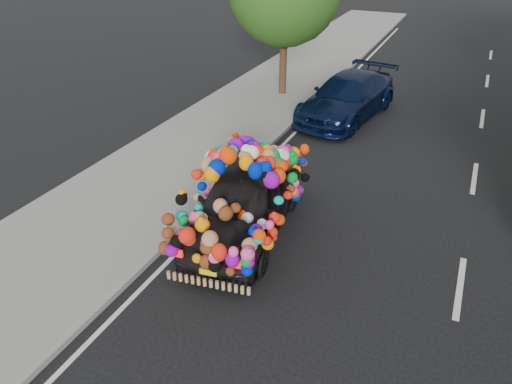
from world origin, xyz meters
TOP-DOWN VIEW (x-y plane):
  - ground at (0.00, 0.00)m, footprint 100.00×100.00m
  - sidewalk at (-4.30, 0.00)m, footprint 4.00×60.00m
  - kerb at (-2.35, 0.00)m, footprint 0.15×60.00m
  - lane_markings at (3.60, 0.00)m, footprint 6.00×50.00m
  - plush_art_car at (-1.04, 0.13)m, footprint 2.71×4.88m
  - navy_sedan at (-0.86, 8.18)m, footprint 2.89×5.36m

SIDE VIEW (x-z plane):
  - ground at x=0.00m, z-range 0.00..0.00m
  - lane_markings at x=3.60m, z-range 0.00..0.01m
  - sidewalk at x=-4.30m, z-range 0.00..0.12m
  - kerb at x=-2.35m, z-range 0.00..0.13m
  - navy_sedan at x=-0.86m, z-range 0.00..1.47m
  - plush_art_car at x=-1.04m, z-range 0.03..2.19m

